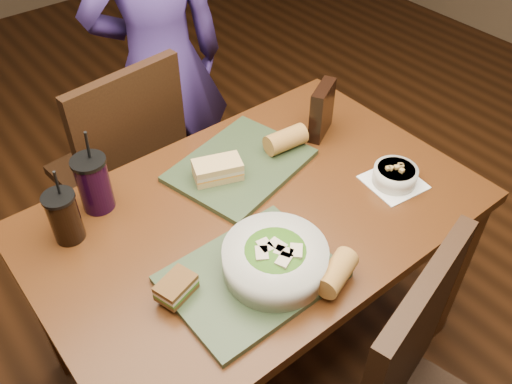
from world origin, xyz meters
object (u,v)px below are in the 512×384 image
tray_near (251,277)px  chip_bag (322,111)px  soup_bowl (395,175)px  cup_berry (94,183)px  tray_far (241,165)px  sandwich_near (176,287)px  salad_bowl (275,258)px  dining_table (256,230)px  baguette_far (286,139)px  cup_cola (64,217)px  sandwich_far (218,170)px  chair_far (126,164)px  baguette_near (336,273)px  diner (160,65)px

tray_near → chip_bag: size_ratio=2.29×
soup_bowl → cup_berry: (-0.76, 0.48, 0.06)m
tray_far → sandwich_near: (-0.43, -0.31, 0.03)m
tray_near → salad_bowl: 0.08m
dining_table → sandwich_near: sandwich_near is taller
soup_bowl → cup_berry: bearing=148.0°
salad_bowl → sandwich_near: (-0.24, 0.10, -0.02)m
sandwich_near → cup_berry: 0.43m
baguette_far → cup_cola: 0.72m
chip_bag → baguette_far: bearing=154.5°
tray_near → cup_berry: bearing=110.3°
tray_far → dining_table: bearing=-114.1°
tray_near → sandwich_far: size_ratio=2.54×
chair_far → chip_bag: (0.52, -0.50, 0.29)m
tray_near → baguette_near: baguette_near is taller
diner → cup_berry: diner is taller
baguette_near → soup_bowl: bearing=21.8°
baguette_far → sandwich_far: bearing=175.6°
sandwich_far → baguette_near: baguette_near is taller
diner → cup_cola: (-0.68, -0.64, 0.06)m
cup_berry → sandwich_far: bearing=-21.0°
tray_near → cup_berry: cup_berry is taller
chair_far → salad_bowl: (-0.01, -0.88, 0.26)m
tray_far → sandwich_far: sandwich_far is taller
chip_bag → cup_berry: bearing=141.4°
sandwich_near → cup_cola: 0.38m
chair_far → diner: diner is taller
chair_far → sandwich_far: (0.09, -0.49, 0.25)m
chair_far → sandwich_near: size_ratio=8.73×
chair_far → cup_cola: same height
tray_near → chair_far: bearing=85.8°
baguette_near → cup_berry: bearing=117.7°
tray_near → tray_far: bearing=56.2°
sandwich_far → baguette_far: size_ratio=1.20×
dining_table → tray_far: 0.22m
salad_bowl → chair_far: bearing=89.6°
diner → tray_near: diner is taller
tray_near → soup_bowl: soup_bowl is taller
baguette_far → cup_berry: size_ratio=0.51×
baguette_far → baguette_near: bearing=-117.7°
chair_far → soup_bowl: (0.52, -0.83, 0.23)m
dining_table → tray_near: 0.28m
soup_bowl → cup_berry: cup_berry is taller
salad_bowl → chip_bag: bearing=35.9°
chair_far → cup_cola: (-0.37, -0.42, 0.28)m
dining_table → soup_bowl: 0.46m
tray_far → cup_cola: bearing=174.1°
dining_table → sandwich_far: size_ratio=7.85×
soup_bowl → sandwich_far: size_ratio=1.10×
cup_berry → sandwich_near: bearing=-89.8°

